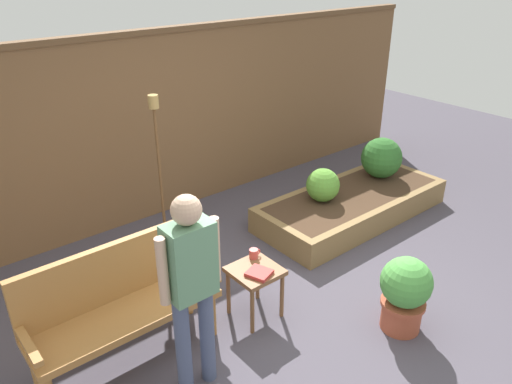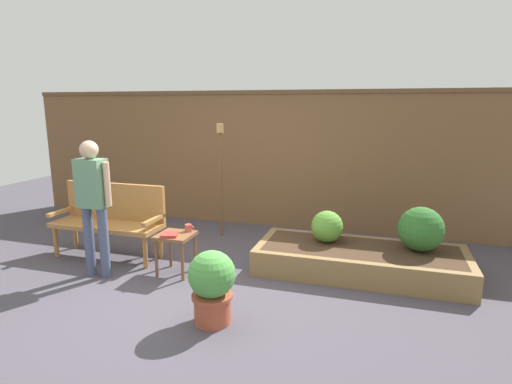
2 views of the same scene
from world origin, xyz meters
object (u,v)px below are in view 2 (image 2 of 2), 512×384
at_px(shrub_far_corner, 421,229).
at_px(cup_on_table, 188,228).
at_px(shrub_near_bench, 327,227).
at_px(side_table, 175,241).
at_px(potted_boxwood, 212,284).
at_px(garden_bench, 111,215).
at_px(tiki_torch, 220,160).
at_px(person_by_bench, 93,197).
at_px(book_on_table, 170,235).

bearing_deg(shrub_far_corner, cup_on_table, -166.22).
xyz_separation_m(cup_on_table, shrub_near_bench, (1.54, 0.64, -0.03)).
relative_size(side_table, potted_boxwood, 0.71).
distance_m(garden_bench, side_table, 1.14).
xyz_separation_m(shrub_far_corner, tiki_torch, (-2.72, 0.71, 0.59)).
relative_size(shrub_near_bench, tiki_torch, 0.23).
bearing_deg(side_table, cup_on_table, 53.66).
distance_m(cup_on_table, shrub_far_corner, 2.67).
xyz_separation_m(garden_bench, cup_on_table, (1.19, -0.17, -0.02)).
bearing_deg(shrub_near_bench, garden_bench, -170.21).
bearing_deg(side_table, tiki_torch, 91.05).
height_order(cup_on_table, potted_boxwood, potted_boxwood).
xyz_separation_m(cup_on_table, shrub_far_corner, (2.60, 0.64, 0.03)).
xyz_separation_m(side_table, shrub_near_bench, (1.64, 0.78, 0.10)).
bearing_deg(potted_boxwood, person_by_bench, 160.78).
bearing_deg(shrub_far_corner, book_on_table, -162.48).
distance_m(shrub_far_corner, person_by_bench, 3.71).
bearing_deg(side_table, person_by_bench, -157.92).
bearing_deg(side_table, garden_bench, 164.38).
distance_m(potted_boxwood, shrub_near_bench, 1.87).
bearing_deg(tiki_torch, cup_on_table, -84.53).
height_order(book_on_table, tiki_torch, tiki_torch).
height_order(side_table, cup_on_table, cup_on_table).
bearing_deg(cup_on_table, garden_bench, 172.06).
distance_m(book_on_table, shrub_near_bench, 1.87).
bearing_deg(shrub_far_corner, garden_bench, -172.91).
distance_m(side_table, potted_boxwood, 1.25).
bearing_deg(person_by_bench, side_table, 22.08).
distance_m(side_table, shrub_far_corner, 2.81).
distance_m(cup_on_table, book_on_table, 0.26).
height_order(side_table, shrub_far_corner, shrub_far_corner).
xyz_separation_m(garden_bench, shrub_far_corner, (3.79, 0.47, 0.01)).
height_order(shrub_far_corner, tiki_torch, tiki_torch).
bearing_deg(side_table, shrub_near_bench, 25.31).
distance_m(cup_on_table, shrub_near_bench, 1.66).
height_order(garden_bench, tiki_torch, tiki_torch).
bearing_deg(shrub_far_corner, shrub_near_bench, 180.00).
distance_m(cup_on_table, tiki_torch, 1.49).
xyz_separation_m(cup_on_table, book_on_table, (-0.13, -0.22, -0.03)).
xyz_separation_m(garden_bench, shrub_near_bench, (2.73, 0.47, -0.05)).
bearing_deg(book_on_table, person_by_bench, 177.86).
relative_size(book_on_table, tiki_torch, 0.11).
bearing_deg(book_on_table, shrub_near_bench, 7.79).
xyz_separation_m(potted_boxwood, shrub_far_corner, (1.85, 1.69, 0.18)).
xyz_separation_m(cup_on_table, potted_boxwood, (0.74, -1.05, -0.15)).
xyz_separation_m(side_table, cup_on_table, (0.10, 0.14, 0.13)).
relative_size(side_table, person_by_bench, 0.31).
distance_m(book_on_table, shrub_far_corner, 2.85).
bearing_deg(book_on_table, tiki_torch, 70.57).
bearing_deg(person_by_bench, cup_on_table, 27.06).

